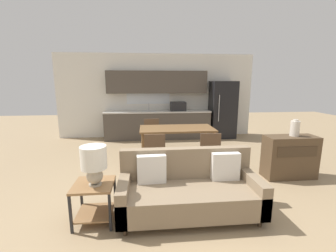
{
  "coord_description": "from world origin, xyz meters",
  "views": [
    {
      "loc": [
        -0.37,
        -2.83,
        1.81
      ],
      "look_at": [
        0.06,
        1.5,
        0.95
      ],
      "focal_mm": 24.0,
      "sensor_mm": 36.0,
      "label": 1
    }
  ],
  "objects_px": {
    "refrigerator": "(222,110)",
    "couch": "(189,190)",
    "side_table": "(94,196)",
    "dining_chair_far_left": "(152,133)",
    "table_lamp": "(94,162)",
    "dining_chair_near_right": "(209,150)",
    "dining_table": "(177,130)",
    "vase": "(295,128)",
    "credenza": "(290,157)",
    "dining_chair_near_left": "(155,151)"
  },
  "relations": [
    {
      "from": "refrigerator",
      "to": "couch",
      "type": "height_order",
      "value": "refrigerator"
    },
    {
      "from": "side_table",
      "to": "dining_chair_far_left",
      "type": "bearing_deg",
      "value": 74.49
    },
    {
      "from": "table_lamp",
      "to": "dining_chair_near_right",
      "type": "xyz_separation_m",
      "value": [
        1.89,
        1.47,
        -0.36
      ]
    },
    {
      "from": "dining_table",
      "to": "dining_chair_far_left",
      "type": "height_order",
      "value": "dining_chair_far_left"
    },
    {
      "from": "table_lamp",
      "to": "dining_chair_far_left",
      "type": "height_order",
      "value": "table_lamp"
    },
    {
      "from": "side_table",
      "to": "vase",
      "type": "relative_size",
      "value": 1.66
    },
    {
      "from": "couch",
      "to": "credenza",
      "type": "bearing_deg",
      "value": 24.85
    },
    {
      "from": "table_lamp",
      "to": "dining_chair_near_right",
      "type": "distance_m",
      "value": 2.42
    },
    {
      "from": "dining_chair_near_right",
      "to": "couch",
      "type": "bearing_deg",
      "value": 67.04
    },
    {
      "from": "couch",
      "to": "vase",
      "type": "bearing_deg",
      "value": 24.64
    },
    {
      "from": "dining_chair_near_left",
      "to": "credenza",
      "type": "bearing_deg",
      "value": 172.12
    },
    {
      "from": "table_lamp",
      "to": "credenza",
      "type": "bearing_deg",
      "value": 18.23
    },
    {
      "from": "refrigerator",
      "to": "dining_chair_far_left",
      "type": "distance_m",
      "value": 2.7
    },
    {
      "from": "side_table",
      "to": "dining_chair_near_right",
      "type": "bearing_deg",
      "value": 36.76
    },
    {
      "from": "dining_table",
      "to": "couch",
      "type": "xyz_separation_m",
      "value": [
        -0.13,
        -2.16,
        -0.37
      ]
    },
    {
      "from": "dining_chair_far_left",
      "to": "credenza",
      "type": "bearing_deg",
      "value": -42.52
    },
    {
      "from": "dining_chair_far_left",
      "to": "dining_chair_near_right",
      "type": "relative_size",
      "value": 1.0
    },
    {
      "from": "refrigerator",
      "to": "dining_table",
      "type": "bearing_deg",
      "value": -130.67
    },
    {
      "from": "table_lamp",
      "to": "vase",
      "type": "bearing_deg",
      "value": 18.19
    },
    {
      "from": "vase",
      "to": "dining_chair_near_right",
      "type": "height_order",
      "value": "vase"
    },
    {
      "from": "refrigerator",
      "to": "side_table",
      "type": "xyz_separation_m",
      "value": [
        -3.18,
        -4.32,
        -0.56
      ]
    },
    {
      "from": "dining_chair_far_left",
      "to": "dining_chair_near_right",
      "type": "height_order",
      "value": "same"
    },
    {
      "from": "credenza",
      "to": "vase",
      "type": "height_order",
      "value": "vase"
    },
    {
      "from": "credenza",
      "to": "dining_chair_near_right",
      "type": "height_order",
      "value": "dining_chair_near_right"
    },
    {
      "from": "table_lamp",
      "to": "couch",
      "type": "bearing_deg",
      "value": 5.48
    },
    {
      "from": "vase",
      "to": "dining_chair_near_right",
      "type": "bearing_deg",
      "value": 167.15
    },
    {
      "from": "table_lamp",
      "to": "credenza",
      "type": "relative_size",
      "value": 0.53
    },
    {
      "from": "refrigerator",
      "to": "couch",
      "type": "bearing_deg",
      "value": -114.33
    },
    {
      "from": "dining_chair_near_right",
      "to": "refrigerator",
      "type": "bearing_deg",
      "value": -110.42
    },
    {
      "from": "dining_chair_far_left",
      "to": "dining_chair_near_left",
      "type": "xyz_separation_m",
      "value": [
        0.0,
        -1.55,
        0.0
      ]
    },
    {
      "from": "couch",
      "to": "dining_chair_far_left",
      "type": "bearing_deg",
      "value": 98.08
    },
    {
      "from": "couch",
      "to": "credenza",
      "type": "xyz_separation_m",
      "value": [
        2.14,
        0.99,
        0.07
      ]
    },
    {
      "from": "refrigerator",
      "to": "dining_table",
      "type": "xyz_separation_m",
      "value": [
        -1.79,
        -2.08,
        -0.21
      ]
    },
    {
      "from": "dining_table",
      "to": "dining_chair_near_left",
      "type": "xyz_separation_m",
      "value": [
        -0.54,
        -0.76,
        -0.23
      ]
    },
    {
      "from": "dining_table",
      "to": "table_lamp",
      "type": "distance_m",
      "value": 2.65
    },
    {
      "from": "side_table",
      "to": "dining_table",
      "type": "bearing_deg",
      "value": 58.21
    },
    {
      "from": "couch",
      "to": "dining_chair_near_right",
      "type": "relative_size",
      "value": 2.25
    },
    {
      "from": "credenza",
      "to": "dining_chair_far_left",
      "type": "bearing_deg",
      "value": 142.6
    },
    {
      "from": "couch",
      "to": "dining_chair_near_right",
      "type": "distance_m",
      "value": 1.51
    },
    {
      "from": "dining_table",
      "to": "table_lamp",
      "type": "relative_size",
      "value": 3.31
    },
    {
      "from": "dining_chair_near_right",
      "to": "dining_chair_near_left",
      "type": "bearing_deg",
      "value": 0.69
    },
    {
      "from": "side_table",
      "to": "vase",
      "type": "height_order",
      "value": "vase"
    },
    {
      "from": "side_table",
      "to": "vase",
      "type": "xyz_separation_m",
      "value": [
        3.45,
        1.09,
        0.6
      ]
    },
    {
      "from": "vase",
      "to": "dining_chair_near_left",
      "type": "xyz_separation_m",
      "value": [
        -2.61,
        0.39,
        -0.48
      ]
    },
    {
      "from": "credenza",
      "to": "vase",
      "type": "relative_size",
      "value": 3.03
    },
    {
      "from": "dining_chair_far_left",
      "to": "dining_table",
      "type": "bearing_deg",
      "value": -60.61
    },
    {
      "from": "side_table",
      "to": "table_lamp",
      "type": "xyz_separation_m",
      "value": [
        0.03,
        -0.04,
        0.48
      ]
    },
    {
      "from": "dining_table",
      "to": "refrigerator",
      "type": "bearing_deg",
      "value": 49.33
    },
    {
      "from": "refrigerator",
      "to": "side_table",
      "type": "bearing_deg",
      "value": -126.33
    },
    {
      "from": "dining_table",
      "to": "dining_chair_near_left",
      "type": "height_order",
      "value": "dining_chair_near_left"
    }
  ]
}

